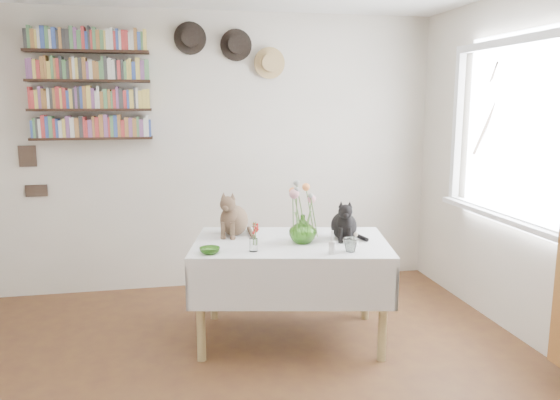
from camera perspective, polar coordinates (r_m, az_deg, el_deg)
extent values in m
cube|color=silver|center=(5.06, -6.24, 4.99)|extent=(4.04, 0.04, 2.54)
cube|color=white|center=(4.31, 23.06, 6.66)|extent=(0.01, 1.40, 1.20)
cube|color=white|center=(4.32, 23.66, 15.00)|extent=(0.06, 1.52, 0.06)
cube|color=white|center=(4.39, 22.48, -1.57)|extent=(0.06, 1.52, 0.06)
cube|color=white|center=(4.93, 18.24, 7.31)|extent=(0.06, 0.06, 1.20)
cube|color=white|center=(4.37, 22.15, -1.59)|extent=(0.12, 1.50, 0.04)
cube|color=white|center=(3.90, 1.15, -4.74)|extent=(1.51, 1.13, 0.06)
cylinder|color=tan|center=(3.71, -8.29, -11.59)|extent=(0.06, 0.06, 0.67)
cylinder|color=tan|center=(3.73, 10.71, -11.51)|extent=(0.06, 0.06, 0.67)
cylinder|color=tan|center=(4.38, -6.95, -8.11)|extent=(0.06, 0.06, 0.67)
cylinder|color=tan|center=(4.40, 8.99, -8.07)|extent=(0.06, 0.06, 0.67)
imported|color=#6FB846|center=(3.82, 2.39, -3.04)|extent=(0.21, 0.21, 0.20)
imported|color=#6FB846|center=(3.60, -7.35, -5.26)|extent=(0.14, 0.14, 0.04)
imported|color=white|center=(3.64, 7.39, -4.68)|extent=(0.10, 0.10, 0.09)
cylinder|color=white|center=(3.57, 5.45, -4.97)|extent=(0.04, 0.04, 0.09)
cylinder|color=white|center=(3.55, 5.47, -3.75)|extent=(0.02, 0.02, 0.07)
cylinder|color=white|center=(3.62, -2.78, -4.71)|extent=(0.06, 0.06, 0.09)
cone|color=white|center=(3.79, 7.92, -4.24)|extent=(0.05, 0.05, 0.07)
sphere|color=beige|center=(3.78, 7.94, -3.56)|extent=(0.03, 0.03, 0.03)
cylinder|color=#4C7233|center=(3.80, 1.92, -1.57)|extent=(0.01, 0.01, 0.30)
sphere|color=pink|center=(3.78, 1.94, 0.66)|extent=(0.07, 0.07, 0.07)
cylinder|color=#4C7233|center=(3.80, 3.06, -1.91)|extent=(0.01, 0.01, 0.26)
sphere|color=pink|center=(3.77, 3.07, 0.02)|extent=(0.06, 0.06, 0.06)
cylinder|color=#4C7233|center=(3.84, 3.16, -1.16)|extent=(0.01, 0.01, 0.34)
sphere|color=#F78D43|center=(3.81, 3.19, 1.35)|extent=(0.06, 0.06, 0.06)
cylinder|color=#4C7233|center=(3.82, 1.38, -1.42)|extent=(0.01, 0.01, 0.31)
sphere|color=#F78D43|center=(3.80, 1.39, 0.87)|extent=(0.05, 0.05, 0.05)
cylinder|color=#4C7233|center=(3.84, 2.22, -0.92)|extent=(0.01, 0.01, 0.37)
sphere|color=#999E93|center=(3.81, 2.24, 1.81)|extent=(0.04, 0.04, 0.04)
cylinder|color=#4C7233|center=(3.76, 1.77, -1.48)|extent=(0.01, 0.01, 0.33)
sphere|color=#999E93|center=(3.73, 1.78, 1.01)|extent=(0.04, 0.04, 0.04)
cylinder|color=#4C7233|center=(3.78, 3.57, -1.73)|extent=(0.01, 0.01, 0.29)
sphere|color=#999E93|center=(3.75, 3.60, 0.44)|extent=(0.04, 0.04, 0.04)
cube|color=black|center=(4.96, -18.98, 6.13)|extent=(1.00, 0.16, 0.02)
cube|color=black|center=(4.95, -19.14, 8.90)|extent=(1.00, 0.16, 0.02)
cube|color=black|center=(4.95, -19.31, 11.67)|extent=(1.00, 0.16, 0.02)
cube|color=black|center=(4.97, -19.48, 14.43)|extent=(1.00, 0.16, 0.02)
cylinder|color=black|center=(4.99, -9.38, 16.34)|extent=(0.28, 0.02, 0.28)
cylinder|color=black|center=(4.95, -9.36, 16.39)|extent=(0.16, 0.08, 0.16)
cylinder|color=black|center=(5.02, -4.62, 15.83)|extent=(0.28, 0.02, 0.28)
cylinder|color=black|center=(4.98, -4.56, 15.88)|extent=(0.16, 0.08, 0.16)
cylinder|color=tan|center=(5.05, -1.11, 14.12)|extent=(0.28, 0.02, 0.28)
cylinder|color=tan|center=(5.01, -1.03, 14.15)|extent=(0.16, 0.08, 0.16)
cube|color=#38281E|center=(5.14, -24.89, 4.18)|extent=(0.14, 0.02, 0.18)
cube|color=#38281E|center=(5.16, -24.10, 0.90)|extent=(0.18, 0.02, 0.10)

